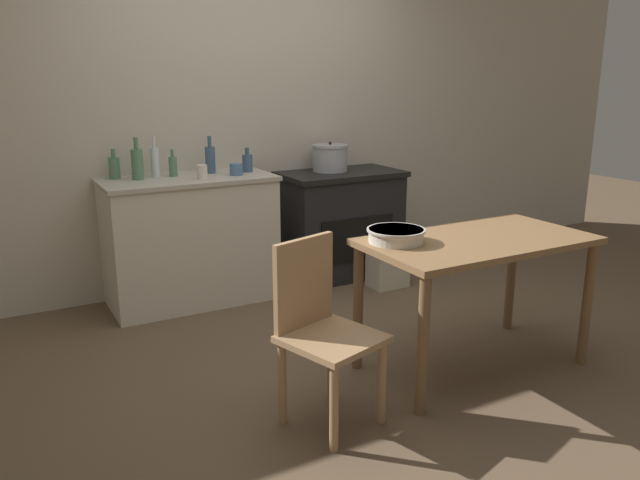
% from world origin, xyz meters
% --- Properties ---
extents(ground_plane, '(14.00, 14.00, 0.00)m').
position_xyz_m(ground_plane, '(0.00, 0.00, 0.00)').
color(ground_plane, brown).
extents(wall_back, '(8.00, 0.07, 2.55)m').
position_xyz_m(wall_back, '(0.00, 1.58, 1.27)').
color(wall_back, beige).
rests_on(wall_back, ground_plane).
extents(counter_cabinet, '(1.18, 0.59, 0.91)m').
position_xyz_m(counter_cabinet, '(-0.56, 1.27, 0.45)').
color(counter_cabinet, beige).
rests_on(counter_cabinet, ground_plane).
extents(stove, '(0.96, 0.57, 0.85)m').
position_xyz_m(stove, '(0.68, 1.28, 0.43)').
color(stove, black).
rests_on(stove, ground_plane).
extents(work_table, '(1.25, 0.67, 0.75)m').
position_xyz_m(work_table, '(0.48, -0.50, 0.64)').
color(work_table, olive).
rests_on(work_table, ground_plane).
extents(chair, '(0.50, 0.50, 0.87)m').
position_xyz_m(chair, '(-0.53, -0.58, 0.47)').
color(chair, '#A87F56').
rests_on(chair, ground_plane).
extents(flour_sack, '(0.28, 0.20, 0.31)m').
position_xyz_m(flour_sack, '(0.85, 0.84, 0.16)').
color(flour_sack, beige).
rests_on(flour_sack, ground_plane).
extents(stock_pot, '(0.29, 0.29, 0.23)m').
position_xyz_m(stock_pot, '(0.62, 1.34, 0.96)').
color(stock_pot, '#A8A8AD').
rests_on(stock_pot, stove).
extents(mixing_bowl_large, '(0.31, 0.31, 0.07)m').
position_xyz_m(mixing_bowl_large, '(0.04, -0.36, 0.79)').
color(mixing_bowl_large, silver).
rests_on(mixing_bowl_large, work_table).
extents(bottle_far_left, '(0.07, 0.07, 0.27)m').
position_xyz_m(bottle_far_left, '(-0.36, 1.36, 1.01)').
color(bottle_far_left, '#3D5675').
rests_on(bottle_far_left, counter_cabinet).
extents(bottle_left, '(0.07, 0.07, 0.21)m').
position_xyz_m(bottle_left, '(-1.02, 1.44, 0.99)').
color(bottle_left, '#517F5B').
rests_on(bottle_left, counter_cabinet).
extents(bottle_mid_left, '(0.08, 0.08, 0.18)m').
position_xyz_m(bottle_mid_left, '(-0.10, 1.29, 0.97)').
color(bottle_mid_left, '#3D5675').
rests_on(bottle_mid_left, counter_cabinet).
extents(bottle_center_left, '(0.06, 0.06, 0.19)m').
position_xyz_m(bottle_center_left, '(-0.64, 1.35, 0.98)').
color(bottle_center_left, '#517F5B').
rests_on(bottle_center_left, counter_cabinet).
extents(bottle_center, '(0.08, 0.08, 0.29)m').
position_xyz_m(bottle_center, '(-0.88, 1.33, 1.02)').
color(bottle_center, '#517F5B').
rests_on(bottle_center, counter_cabinet).
extents(bottle_center_right, '(0.06, 0.06, 0.28)m').
position_xyz_m(bottle_center_right, '(-0.75, 1.38, 1.01)').
color(bottle_center_right, silver).
rests_on(bottle_center_right, counter_cabinet).
extents(cup_mid_right, '(0.09, 0.09, 0.08)m').
position_xyz_m(cup_mid_right, '(-0.23, 1.19, 0.95)').
color(cup_mid_right, '#4C6B99').
rests_on(cup_mid_right, counter_cabinet).
extents(cup_right, '(0.07, 0.07, 0.10)m').
position_xyz_m(cup_right, '(-0.50, 1.14, 0.95)').
color(cup_right, silver).
rests_on(cup_right, counter_cabinet).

